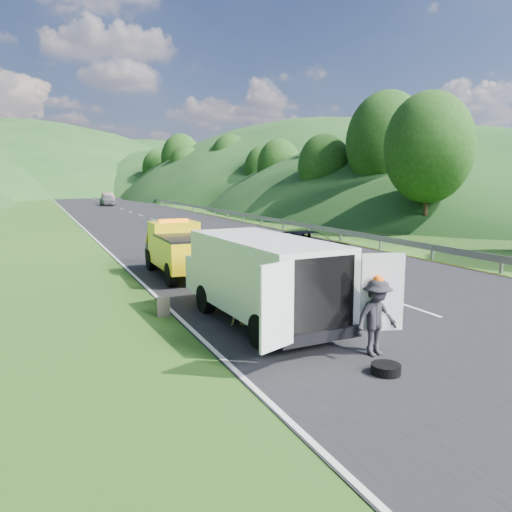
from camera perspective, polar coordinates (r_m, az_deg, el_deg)
name	(u,v)px	position (r m, az deg, el deg)	size (l,w,h in m)	color
ground	(298,304)	(16.04, 4.78, -5.50)	(320.00, 320.00, 0.00)	#38661E
road_surface	(141,215)	(54.75, -13.05, 4.54)	(14.00, 200.00, 0.02)	black
guardrail	(176,208)	(68.56, -9.09, 5.49)	(0.06, 140.00, 1.52)	gray
tree_line_right	(242,203)	(79.77, -1.64, 6.07)	(14.00, 140.00, 14.00)	#265619
hills_backdrop	(85,192)	(148.99, -18.91, 6.92)	(201.00, 288.60, 44.00)	#2D5B23
tow_truck	(180,249)	(20.56, -8.66, 0.78)	(2.08, 5.31, 2.27)	black
white_van	(261,275)	(13.65, 0.54, -2.20)	(3.70, 6.87, 2.40)	black
woman	(203,307)	(15.67, -6.03, -5.87)	(0.59, 0.43, 1.62)	silver
child	(240,327)	(13.65, -1.86, -8.06)	(0.51, 0.40, 1.05)	#D5C771
worker	(375,356)	(11.83, 13.47, -11.02)	(1.13, 0.65, 1.75)	black
suitcase	(163,307)	(14.77, -10.55, -5.73)	(0.36, 0.20, 0.58)	#514A3D
spare_tire	(386,374)	(10.84, 14.59, -12.97)	(0.62, 0.62, 0.20)	black
passing_suv	(307,262)	(23.92, 5.89, -0.71)	(2.41, 5.23, 1.45)	black
dist_car_a	(108,206)	(75.54, -16.57, 5.54)	(1.90, 4.72, 1.61)	#57565C
dist_car_b	(108,202)	(85.91, -16.54, 5.91)	(1.64, 4.69, 1.55)	brown
dist_car_c	(89,197)	(112.04, -18.56, 6.44)	(1.82, 4.47, 1.30)	#AD6E56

